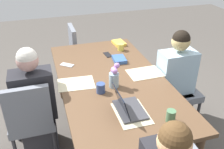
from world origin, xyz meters
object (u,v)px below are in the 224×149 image
object	(u,v)px
person_near_left_mid	(36,109)
phone_black	(108,55)
dining_table	(112,85)
coffee_mug_near_left	(101,88)
flower_vase	(114,77)
coffee_mug_centre_left	(121,47)
chair_near_left_mid	(31,117)
book_blue_cover	(119,43)
coffee_mug_near_right	(171,116)
book_red_cover	(119,59)
chair_head_left_right_near	(81,52)
chair_far_left_far	(176,83)
person_far_left_far	(175,85)
phone_silver	(67,65)
laptop_head_right_left_near	(127,107)

from	to	relation	value
person_near_left_mid	phone_black	xyz separation A→B (m)	(-0.55, 0.91, 0.24)
dining_table	coffee_mug_near_left	distance (m)	0.30
flower_vase	coffee_mug_centre_left	xyz separation A→B (m)	(-0.81, 0.34, -0.06)
chair_near_left_mid	book_blue_cover	xyz separation A→B (m)	(-0.91, 1.21, 0.28)
coffee_mug_near_right	chair_near_left_mid	bearing A→B (deg)	-123.51
book_red_cover	phone_black	size ratio (longest dim) A/B	1.33
dining_table	flower_vase	world-z (taller)	flower_vase
chair_head_left_right_near	book_blue_cover	xyz separation A→B (m)	(0.48, 0.44, 0.28)
dining_table	book_red_cover	size ratio (longest dim) A/B	10.19
coffee_mug_near_right	book_blue_cover	bearing A→B (deg)	176.15
dining_table	person_near_left_mid	bearing A→B (deg)	-91.68
chair_head_left_right_near	coffee_mug_near_left	xyz separation A→B (m)	(1.55, -0.09, 0.31)
chair_near_left_mid	chair_far_left_far	size ratio (longest dim) A/B	1.00
person_far_left_far	book_blue_cover	distance (m)	0.96
coffee_mug_near_right	phone_black	size ratio (longest dim) A/B	0.69
phone_silver	coffee_mug_centre_left	bearing A→B (deg)	56.96
chair_near_left_mid	laptop_head_right_left_near	world-z (taller)	laptop_head_right_left_near
chair_head_left_right_near	coffee_mug_centre_left	bearing A→B (deg)	30.81
book_blue_cover	phone_silver	world-z (taller)	book_blue_cover
coffee_mug_near_left	book_red_cover	world-z (taller)	coffee_mug_near_left
book_blue_cover	phone_black	size ratio (longest dim) A/B	1.33
chair_far_left_far	book_red_cover	xyz separation A→B (m)	(-0.28, -0.63, 0.28)
chair_far_left_far	book_blue_cover	size ratio (longest dim) A/B	4.50
coffee_mug_near_left	dining_table	bearing A→B (deg)	140.25
book_red_cover	coffee_mug_near_left	bearing A→B (deg)	-29.03
person_near_left_mid	book_red_cover	xyz separation A→B (m)	(-0.35, 1.00, 0.25)
coffee_mug_near_right	phone_black	xyz separation A→B (m)	(-1.35, -0.13, -0.05)
chair_far_left_far	phone_silver	xyz separation A→B (m)	(-0.34, -1.23, 0.26)
book_red_cover	chair_far_left_far	bearing A→B (deg)	70.13
coffee_mug_near_left	book_red_cover	distance (m)	0.70
dining_table	person_near_left_mid	distance (m)	0.81
chair_head_left_right_near	phone_silver	xyz separation A→B (m)	(0.89, -0.32, 0.26)
flower_vase	phone_silver	size ratio (longest dim) A/B	1.64
book_blue_cover	person_far_left_far	bearing A→B (deg)	20.92
chair_near_left_mid	coffee_mug_centre_left	distance (m)	1.40
chair_far_left_far	coffee_mug_near_left	xyz separation A→B (m)	(0.31, -1.01, 0.31)
chair_near_left_mid	phone_black	world-z (taller)	chair_near_left_mid
book_blue_cover	chair_head_left_right_near	bearing A→B (deg)	-142.77
laptop_head_right_left_near	person_far_left_far	bearing A→B (deg)	125.63
person_far_left_far	book_blue_cover	xyz separation A→B (m)	(-0.83, -0.41, 0.25)
chair_far_left_far	person_near_left_mid	bearing A→B (deg)	-87.44
person_near_left_mid	phone_black	distance (m)	1.09
chair_head_left_right_near	coffee_mug_near_left	bearing A→B (deg)	-3.49
person_near_left_mid	laptop_head_right_left_near	distance (m)	0.99
person_near_left_mid	chair_far_left_far	world-z (taller)	person_near_left_mid
coffee_mug_near_right	coffee_mug_centre_left	xyz separation A→B (m)	(-1.44, 0.07, -0.01)
chair_near_left_mid	flower_vase	world-z (taller)	flower_vase
dining_table	phone_black	world-z (taller)	phone_black
book_red_cover	phone_black	xyz separation A→B (m)	(-0.20, -0.08, -0.02)
chair_head_left_right_near	phone_black	distance (m)	0.83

